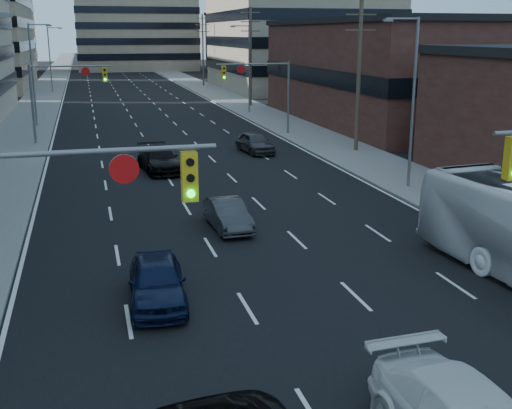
{
  "coord_description": "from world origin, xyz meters",
  "views": [
    {
      "loc": [
        -6.22,
        -5.68,
        8.2
      ],
      "look_at": [
        -0.47,
        15.96,
        2.2
      ],
      "focal_mm": 45.0,
      "sensor_mm": 36.0,
      "label": 1
    }
  ],
  "objects": [
    {
      "name": "streetlight_left_far",
      "position": [
        -10.34,
        90.0,
        5.05
      ],
      "size": [
        2.03,
        0.22,
        9.0
      ],
      "color": "slate",
      "rests_on": "ground"
    },
    {
      "name": "utility_pole_block",
      "position": [
        12.2,
        36.0,
        5.78
      ],
      "size": [
        2.2,
        0.28,
        11.0
      ],
      "color": "#4C3D2D",
      "rests_on": "ground"
    },
    {
      "name": "sidewalk_right",
      "position": [
        11.5,
        130.0,
        0.07
      ],
      "size": [
        5.0,
        300.0,
        0.15
      ],
      "primitive_type": "cube",
      "color": "slate",
      "rests_on": "ground"
    },
    {
      "name": "office_right_far",
      "position": [
        25.0,
        88.0,
        7.0
      ],
      "size": [
        22.0,
        28.0,
        14.0
      ],
      "primitive_type": "cube",
      "color": "gray",
      "rests_on": "ground"
    },
    {
      "name": "sedan_blue",
      "position": [
        -4.41,
        13.12,
        0.73
      ],
      "size": [
        2.02,
        4.4,
        1.46
      ],
      "primitive_type": "imported",
      "rotation": [
        0.0,
        0.0,
        -0.07
      ],
      "color": "black",
      "rests_on": "ground"
    },
    {
      "name": "signal_far_left",
      "position": [
        -7.68,
        45.0,
        4.3
      ],
      "size": [
        6.09,
        0.33,
        6.0
      ],
      "color": "slate",
      "rests_on": "ground"
    },
    {
      "name": "streetlight_left_mid",
      "position": [
        -10.34,
        55.0,
        5.05
      ],
      "size": [
        2.03,
        0.22,
        9.0
      ],
      "color": "slate",
      "rests_on": "ground"
    },
    {
      "name": "storefront_right_mid",
      "position": [
        24.0,
        50.0,
        4.5
      ],
      "size": [
        20.0,
        30.0,
        9.0
      ],
      "primitive_type": "cube",
      "color": "#472119",
      "rests_on": "ground"
    },
    {
      "name": "streetlight_right_far",
      "position": [
        10.34,
        60.0,
        5.05
      ],
      "size": [
        2.03,
        0.22,
        9.0
      ],
      "color": "slate",
      "rests_on": "ground"
    },
    {
      "name": "signal_near_left",
      "position": [
        -7.45,
        8.0,
        4.33
      ],
      "size": [
        6.59,
        0.33,
        6.0
      ],
      "color": "slate",
      "rests_on": "ground"
    },
    {
      "name": "utility_pole_distant",
      "position": [
        12.2,
        96.0,
        5.78
      ],
      "size": [
        2.2,
        0.28,
        11.0
      ],
      "color": "#4C3D2D",
      "rests_on": "ground"
    },
    {
      "name": "road_surface",
      "position": [
        0.0,
        130.0,
        0.01
      ],
      "size": [
        18.0,
        300.0,
        0.02
      ],
      "primitive_type": "cube",
      "color": "black",
      "rests_on": "ground"
    },
    {
      "name": "streetlight_right_near",
      "position": [
        10.34,
        25.0,
        5.05
      ],
      "size": [
        2.03,
        0.22,
        9.0
      ],
      "color": "slate",
      "rests_on": "ground"
    },
    {
      "name": "sidewalk_left",
      "position": [
        -11.5,
        130.0,
        0.07
      ],
      "size": [
        5.0,
        300.0,
        0.15
      ],
      "primitive_type": "cube",
      "color": "slate",
      "rests_on": "ground"
    },
    {
      "name": "signal_far_right",
      "position": [
        7.68,
        45.0,
        4.3
      ],
      "size": [
        6.09,
        0.33,
        6.0
      ],
      "color": "slate",
      "rests_on": "ground"
    },
    {
      "name": "sedan_black_far",
      "position": [
        -2.04,
        33.0,
        0.74
      ],
      "size": [
        2.58,
        5.29,
        1.48
      ],
      "primitive_type": "imported",
      "rotation": [
        0.0,
        0.0,
        0.1
      ],
      "color": "black",
      "rests_on": "ground"
    },
    {
      "name": "bg_block_right",
      "position": [
        32.0,
        130.0,
        6.0
      ],
      "size": [
        22.0,
        22.0,
        12.0
      ],
      "primitive_type": "cube",
      "color": "gray",
      "rests_on": "ground"
    },
    {
      "name": "sedan_grey_center",
      "position": [
        -0.59,
        20.28,
        0.64
      ],
      "size": [
        1.57,
        3.97,
        1.29
      ],
      "primitive_type": "imported",
      "rotation": [
        0.0,
        0.0,
        0.05
      ],
      "color": "#343437",
      "rests_on": "ground"
    },
    {
      "name": "utility_pole_midblock",
      "position": [
        12.2,
        66.0,
        5.78
      ],
      "size": [
        2.2,
        0.28,
        11.0
      ],
      "color": "#4C3D2D",
      "rests_on": "ground"
    },
    {
      "name": "sedan_grey_right",
      "position": [
        5.2,
        37.55,
        0.73
      ],
      "size": [
        2.23,
        4.44,
        1.45
      ],
      "primitive_type": "imported",
      "rotation": [
        0.0,
        0.0,
        0.12
      ],
      "color": "#363639",
      "rests_on": "ground"
    }
  ]
}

